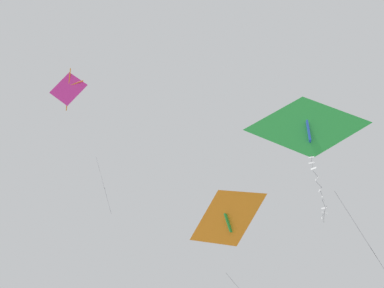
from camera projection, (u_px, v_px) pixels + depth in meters
kite_diamond_mid_left at (69, 90)px, 26.82m from camera, size 3.19×3.08×8.14m
kite_delta_highest at (228, 219)px, 24.75m from camera, size 2.31×2.86×6.51m
kite_delta_upper_right at (308, 129)px, 21.13m from camera, size 2.91×3.24×10.08m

